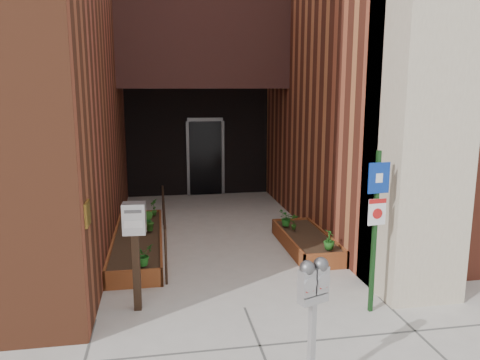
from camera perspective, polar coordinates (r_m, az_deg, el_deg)
name	(u,v)px	position (r m, az deg, el deg)	size (l,w,h in m)	color
ground	(245,308)	(6.74, 0.55, -15.31)	(80.00, 80.00, 0.00)	#9E9991
architecture	(190,11)	(13.02, -6.11, 19.77)	(20.00, 14.60, 10.00)	brown
planter_left	(138,243)	(9.11, -12.33, -7.51)	(0.90, 3.60, 0.30)	brown
planter_right	(306,242)	(9.04, 8.09, -7.51)	(0.80, 2.20, 0.30)	brown
handrail	(164,211)	(8.87, -9.28, -3.76)	(0.04, 3.34, 0.90)	black
parking_meter	(313,291)	(4.63, 8.93, -13.21)	(0.33, 0.22, 1.42)	#A4A4A6
sign_post	(376,215)	(6.41, 16.26, -4.13)	(0.30, 0.08, 2.22)	#153A16
payment_dropbox	(135,234)	(6.44, -12.70, -6.39)	(0.31, 0.25, 1.51)	black
shrub_left_a	(143,255)	(7.48, -11.74, -8.92)	(0.30, 0.30, 0.33)	#1C5F1B
shrub_left_b	(149,221)	(9.21, -11.04, -4.96)	(0.20, 0.20, 0.37)	#215518
shrub_left_c	(147,219)	(9.36, -11.32, -4.71)	(0.21, 0.21, 0.37)	#1A5D21
shrub_left_d	(154,207)	(10.29, -10.46, -3.27)	(0.19, 0.19, 0.36)	#255F1B
shrub_right_a	(329,240)	(8.16, 10.83, -7.14)	(0.19, 0.19, 0.34)	#1C5317
shrub_right_b	(294,222)	(9.18, 6.62, -5.06)	(0.17, 0.17, 0.31)	#265B1A
shrub_right_c	(286,218)	(9.38, 5.63, -4.66)	(0.29, 0.29, 0.32)	#1B5F1B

